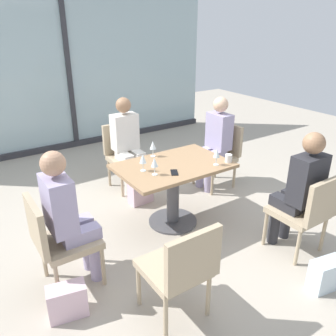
# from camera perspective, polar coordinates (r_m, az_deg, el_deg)

# --- Properties ---
(ground_plane) EXTENTS (12.00, 12.00, 0.00)m
(ground_plane) POSITION_cam_1_polar(r_m,az_deg,el_deg) (4.08, 0.79, -8.87)
(ground_plane) COLOR #A89E8E
(window_wall_backdrop) EXTENTS (5.56, 0.10, 2.70)m
(window_wall_backdrop) POSITION_cam_1_polar(r_m,az_deg,el_deg) (6.42, -16.03, 13.89)
(window_wall_backdrop) COLOR #9EB7BC
(window_wall_backdrop) RESTS_ON ground_plane
(dining_table_main) EXTENTS (1.21, 0.80, 0.73)m
(dining_table_main) POSITION_cam_1_polar(r_m,az_deg,el_deg) (3.82, 0.83, -2.15)
(dining_table_main) COLOR #997551
(dining_table_main) RESTS_ON ground_plane
(chair_near_window) EXTENTS (0.46, 0.51, 0.87)m
(chair_near_window) POSITION_cam_1_polar(r_m,az_deg,el_deg) (4.78, -7.26, 2.63)
(chair_near_window) COLOR tan
(chair_near_window) RESTS_ON ground_plane
(chair_front_right) EXTENTS (0.46, 0.50, 0.87)m
(chair_front_right) POSITION_cam_1_polar(r_m,az_deg,el_deg) (3.59, 21.99, -6.43)
(chair_front_right) COLOR tan
(chair_front_right) RESTS_ON ground_plane
(chair_side_end) EXTENTS (0.50, 0.46, 0.87)m
(chair_side_end) POSITION_cam_1_polar(r_m,az_deg,el_deg) (3.09, -17.80, -10.91)
(chair_side_end) COLOR tan
(chair_side_end) RESTS_ON ground_plane
(chair_far_right) EXTENTS (0.50, 0.46, 0.87)m
(chair_far_right) POSITION_cam_1_polar(r_m,az_deg,el_deg) (4.82, 8.68, 2.71)
(chair_far_right) COLOR tan
(chair_far_right) RESTS_ON ground_plane
(chair_front_left) EXTENTS (0.46, 0.50, 0.87)m
(chair_front_left) POSITION_cam_1_polar(r_m,az_deg,el_deg) (2.65, 2.10, -16.04)
(chair_front_left) COLOR tan
(chair_front_left) RESTS_ON ground_plane
(person_near_window) EXTENTS (0.34, 0.39, 1.26)m
(person_near_window) POSITION_cam_1_polar(r_m,az_deg,el_deg) (4.62, -6.77, 4.59)
(person_near_window) COLOR silver
(person_near_window) RESTS_ON ground_plane
(person_front_right) EXTENTS (0.34, 0.39, 1.26)m
(person_front_right) POSITION_cam_1_polar(r_m,az_deg,el_deg) (3.55, 21.07, -2.89)
(person_front_right) COLOR #28282D
(person_front_right) RESTS_ON ground_plane
(person_side_end) EXTENTS (0.39, 0.34, 1.26)m
(person_side_end) POSITION_cam_1_polar(r_m,az_deg,el_deg) (3.01, -16.29, -7.15)
(person_side_end) COLOR #9E93B7
(person_side_end) RESTS_ON ground_plane
(person_far_right) EXTENTS (0.39, 0.34, 1.26)m
(person_far_right) POSITION_cam_1_polar(r_m,az_deg,el_deg) (4.68, 7.83, 4.78)
(person_far_right) COLOR #9E93B7
(person_far_right) RESTS_ON ground_plane
(wine_glass_0) EXTENTS (0.07, 0.07, 0.18)m
(wine_glass_0) POSITION_cam_1_polar(r_m,az_deg,el_deg) (3.72, 8.04, 2.40)
(wine_glass_0) COLOR silver
(wine_glass_0) RESTS_ON dining_table_main
(wine_glass_1) EXTENTS (0.07, 0.07, 0.18)m
(wine_glass_1) POSITION_cam_1_polar(r_m,az_deg,el_deg) (3.92, -2.52, 3.74)
(wine_glass_1) COLOR silver
(wine_glass_1) RESTS_ON dining_table_main
(wine_glass_2) EXTENTS (0.07, 0.07, 0.18)m
(wine_glass_2) POSITION_cam_1_polar(r_m,az_deg,el_deg) (3.54, -4.18, 1.49)
(wine_glass_2) COLOR silver
(wine_glass_2) RESTS_ON dining_table_main
(wine_glass_3) EXTENTS (0.07, 0.07, 0.18)m
(wine_glass_3) POSITION_cam_1_polar(r_m,az_deg,el_deg) (3.44, -2.25, 0.89)
(wine_glass_3) COLOR silver
(wine_glass_3) RESTS_ON dining_table_main
(coffee_cup) EXTENTS (0.08, 0.08, 0.09)m
(coffee_cup) POSITION_cam_1_polar(r_m,az_deg,el_deg) (3.84, 9.98, 1.60)
(coffee_cup) COLOR white
(coffee_cup) RESTS_ON dining_table_main
(cell_phone_on_table) EXTENTS (0.13, 0.16, 0.01)m
(cell_phone_on_table) POSITION_cam_1_polar(r_m,az_deg,el_deg) (3.53, 1.05, -0.74)
(cell_phone_on_table) COLOR black
(cell_phone_on_table) RESTS_ON dining_table_main
(handbag_0) EXTENTS (0.31, 0.18, 0.28)m
(handbag_0) POSITION_cam_1_polar(r_m,az_deg,el_deg) (4.43, -4.57, -4.07)
(handbag_0) COLOR beige
(handbag_0) RESTS_ON ground_plane
(handbag_1) EXTENTS (0.33, 0.21, 0.28)m
(handbag_1) POSITION_cam_1_polar(r_m,az_deg,el_deg) (3.43, 24.78, -15.68)
(handbag_1) COLOR silver
(handbag_1) RESTS_ON ground_plane
(handbag_2) EXTENTS (0.33, 0.22, 0.28)m
(handbag_2) POSITION_cam_1_polar(r_m,az_deg,el_deg) (3.01, -16.30, -20.39)
(handbag_2) COLOR beige
(handbag_2) RESTS_ON ground_plane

